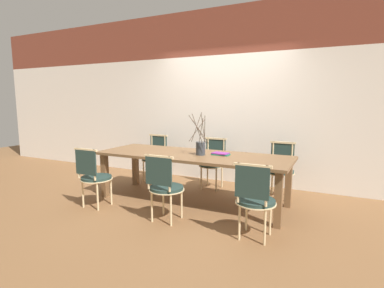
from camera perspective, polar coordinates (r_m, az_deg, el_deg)
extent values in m
plane|color=brown|center=(4.65, 0.00, -10.89)|extent=(16.00, 16.00, 0.00)
cube|color=silver|center=(5.67, 6.11, 4.69)|extent=(12.00, 0.06, 2.36)
cube|color=brown|center=(5.80, 6.37, 20.68)|extent=(12.00, 0.06, 0.84)
cube|color=brown|center=(4.47, 0.00, -2.16)|extent=(2.90, 1.01, 0.04)
cube|color=brown|center=(4.97, -16.26, -5.78)|extent=(0.09, 0.09, 0.70)
cube|color=brown|center=(3.78, 16.11, -10.18)|extent=(0.09, 0.09, 0.70)
cube|color=brown|center=(5.57, -10.73, -4.10)|extent=(0.09, 0.09, 0.70)
cube|color=brown|center=(4.54, 17.89, -7.16)|extent=(0.09, 0.09, 0.70)
cylinder|color=#233833|center=(4.56, -17.74, -6.09)|extent=(0.43, 0.43, 0.04)
cylinder|color=beige|center=(4.56, -17.72, -6.38)|extent=(0.45, 0.45, 0.01)
cylinder|color=beige|center=(4.80, -17.68, -8.10)|extent=(0.03, 0.03, 0.41)
cylinder|color=beige|center=(4.62, -15.15, -8.64)|extent=(0.03, 0.03, 0.41)
cylinder|color=beige|center=(4.62, -20.08, -8.88)|extent=(0.03, 0.03, 0.41)
cylinder|color=beige|center=(4.43, -17.54, -9.49)|extent=(0.03, 0.03, 0.41)
cylinder|color=beige|center=(4.49, -20.85, -3.41)|extent=(0.03, 0.03, 0.43)
cylinder|color=beige|center=(4.28, -18.10, -3.83)|extent=(0.03, 0.03, 0.43)
cube|color=#233833|center=(4.37, -19.57, -3.35)|extent=(0.36, 0.02, 0.34)
cube|color=beige|center=(4.35, -19.63, -1.04)|extent=(0.40, 0.03, 0.03)
cylinder|color=#233833|center=(3.86, -4.84, -8.30)|extent=(0.43, 0.43, 0.04)
cylinder|color=beige|center=(3.87, -4.84, -8.63)|extent=(0.45, 0.45, 0.01)
cylinder|color=beige|center=(4.11, -5.49, -10.53)|extent=(0.03, 0.03, 0.41)
cylinder|color=beige|center=(3.98, -2.01, -11.14)|extent=(0.03, 0.03, 0.41)
cylinder|color=beige|center=(3.89, -7.67, -11.67)|extent=(0.03, 0.03, 0.41)
cylinder|color=beige|center=(3.75, -4.05, -12.38)|extent=(0.03, 0.03, 0.41)
cylinder|color=beige|center=(3.73, -8.30, -5.24)|extent=(0.03, 0.03, 0.43)
cylinder|color=beige|center=(3.57, -4.31, -5.77)|extent=(0.03, 0.03, 0.43)
cube|color=#233833|center=(3.64, -6.40, -5.19)|extent=(0.36, 0.02, 0.34)
cube|color=beige|center=(3.61, -6.40, -2.42)|extent=(0.40, 0.03, 0.03)
cylinder|color=#233833|center=(3.44, 12.05, -10.53)|extent=(0.43, 0.43, 0.04)
cylinder|color=beige|center=(3.45, 12.03, -10.90)|extent=(0.45, 0.45, 0.01)
cylinder|color=beige|center=(3.67, 10.33, -12.93)|extent=(0.03, 0.03, 0.41)
cylinder|color=beige|center=(3.62, 14.68, -13.42)|extent=(0.03, 0.03, 0.41)
cylinder|color=beige|center=(3.43, 9.02, -14.50)|extent=(0.03, 0.03, 0.41)
cylinder|color=beige|center=(3.36, 13.71, -15.08)|extent=(0.03, 0.03, 0.41)
cylinder|color=beige|center=(3.24, 8.80, -7.31)|extent=(0.03, 0.03, 0.43)
cylinder|color=beige|center=(3.17, 14.01, -7.81)|extent=(0.03, 0.03, 0.43)
cube|color=#233833|center=(3.19, 11.36, -7.21)|extent=(0.36, 0.02, 0.34)
cube|color=beige|center=(3.16, 11.48, -4.07)|extent=(0.40, 0.03, 0.03)
cylinder|color=#233833|center=(5.77, -7.34, -2.79)|extent=(0.43, 0.43, 0.04)
cylinder|color=beige|center=(5.78, -7.33, -3.02)|extent=(0.45, 0.45, 0.01)
cylinder|color=beige|center=(5.63, -6.89, -5.38)|extent=(0.03, 0.03, 0.41)
cylinder|color=beige|center=(5.78, -9.21, -5.06)|extent=(0.03, 0.03, 0.41)
cylinder|color=beige|center=(5.86, -5.41, -4.82)|extent=(0.03, 0.03, 0.41)
cylinder|color=beige|center=(6.01, -7.68, -4.53)|extent=(0.03, 0.03, 0.41)
cylinder|color=beige|center=(5.81, -5.16, -0.36)|extent=(0.03, 0.03, 0.43)
cylinder|color=beige|center=(5.96, -7.62, -0.18)|extent=(0.03, 0.03, 0.43)
cube|color=#233833|center=(5.88, -6.39, -0.06)|extent=(0.36, 0.02, 0.34)
cube|color=beige|center=(5.86, -6.44, 1.67)|extent=(0.40, 0.03, 0.03)
cylinder|color=#233833|center=(5.22, 3.80, -3.91)|extent=(0.43, 0.43, 0.04)
cylinder|color=beige|center=(5.23, 3.80, -4.17)|extent=(0.45, 0.45, 0.01)
cylinder|color=beige|center=(5.10, 4.64, -6.79)|extent=(0.03, 0.03, 0.41)
cylinder|color=beige|center=(5.20, 1.77, -6.47)|extent=(0.03, 0.03, 0.41)
cylinder|color=beige|center=(5.35, 5.73, -6.09)|extent=(0.03, 0.03, 0.41)
cylinder|color=beige|center=(5.45, 2.97, -5.80)|extent=(0.03, 0.03, 0.41)
cylinder|color=beige|center=(5.29, 6.07, -1.22)|extent=(0.03, 0.03, 0.43)
cylinder|color=beige|center=(5.40, 3.08, -0.99)|extent=(0.03, 0.03, 0.43)
cube|color=#233833|center=(5.34, 4.58, -0.87)|extent=(0.36, 0.02, 0.34)
cube|color=beige|center=(5.31, 4.58, 1.03)|extent=(0.40, 0.03, 0.03)
cylinder|color=#233833|center=(4.91, 16.38, -5.00)|extent=(0.43, 0.43, 0.04)
cylinder|color=beige|center=(4.92, 16.37, -5.27)|extent=(0.45, 0.45, 0.01)
cylinder|color=beige|center=(4.82, 17.63, -8.06)|extent=(0.03, 0.03, 0.41)
cylinder|color=beige|center=(4.86, 14.36, -7.78)|extent=(0.03, 0.03, 0.41)
cylinder|color=beige|center=(5.08, 18.10, -7.23)|extent=(0.03, 0.03, 0.41)
cylinder|color=beige|center=(5.12, 15.00, -6.97)|extent=(0.03, 0.03, 0.41)
cylinder|color=beige|center=(5.02, 18.52, -2.10)|extent=(0.03, 0.03, 0.43)
cylinder|color=beige|center=(5.07, 15.17, -1.87)|extent=(0.03, 0.03, 0.43)
cube|color=#233833|center=(5.05, 16.85, -1.74)|extent=(0.36, 0.02, 0.34)
cube|color=beige|center=(5.01, 16.93, 0.26)|extent=(0.40, 0.03, 0.03)
cylinder|color=#33383D|center=(4.37, 1.64, -0.85)|extent=(0.14, 0.14, 0.19)
cylinder|color=#473828|center=(4.45, 0.91, 2.60)|extent=(0.17, 0.21, 0.32)
cylinder|color=#473828|center=(4.33, 2.44, 2.92)|extent=(0.06, 0.12, 0.39)
cylinder|color=#473828|center=(4.36, 1.74, 2.71)|extent=(0.06, 0.02, 0.35)
cylinder|color=#473828|center=(4.19, 1.28, 2.82)|extent=(0.29, 0.08, 0.40)
cylinder|color=#473828|center=(4.30, 2.13, 3.03)|extent=(0.03, 0.10, 0.41)
cylinder|color=#473828|center=(4.24, 1.44, 2.41)|extent=(0.20, 0.06, 0.33)
cylinder|color=#473828|center=(4.41, 0.88, 3.28)|extent=(0.10, 0.18, 0.43)
cylinder|color=#473828|center=(4.26, 0.99, 3.01)|extent=(0.18, 0.04, 0.41)
cube|color=#1E6B4C|center=(4.39, 5.53, -2.00)|extent=(0.25, 0.15, 0.02)
cube|color=#842D8C|center=(4.40, 5.43, -1.77)|extent=(0.25, 0.19, 0.02)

